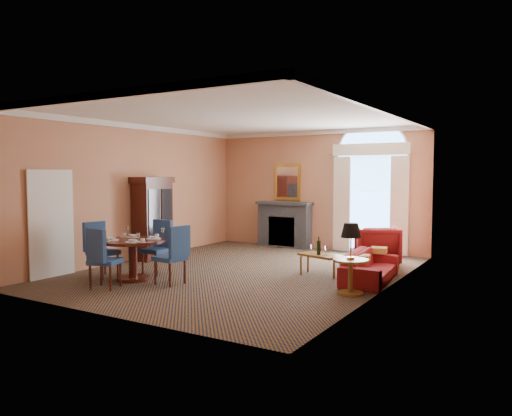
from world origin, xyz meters
The scene contains 12 objects.
ground centered at (0.00, 0.00, 0.00)m, with size 7.50×7.50×0.00m, color #111936.
room_envelope centered at (-0.03, 0.67, 2.51)m, with size 6.04×7.52×3.45m.
armoire centered at (-2.72, 0.22, 0.95)m, with size 0.56×1.00×1.96m.
dining_table centered at (-1.38, -1.79, 0.58)m, with size 1.24×1.24×0.98m.
dining_chair_north centered at (-1.40, -1.02, 0.62)m, with size 0.50×0.51×1.09m.
dining_chair_south centered at (-1.29, -2.65, 0.62)m, with size 0.62×0.62×1.09m.
dining_chair_east centered at (-0.43, -1.69, 0.62)m, with size 0.54×0.53×1.09m.
dining_chair_west centered at (-2.20, -1.89, 0.62)m, with size 0.54×0.52×1.09m.
sofa centered at (2.55, 0.47, 0.28)m, with size 1.91×0.75×0.56m, color maroon.
armchair centered at (2.14, 2.21, 0.43)m, with size 0.93×0.96×0.87m, color maroon.
coffee_table centered at (1.53, 0.46, 0.41)m, with size 0.94×0.70×0.79m.
side_table centered at (2.60, -0.73, 0.75)m, with size 0.60×0.60×1.19m.
Camera 1 is at (5.51, -8.69, 2.05)m, focal length 35.00 mm.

